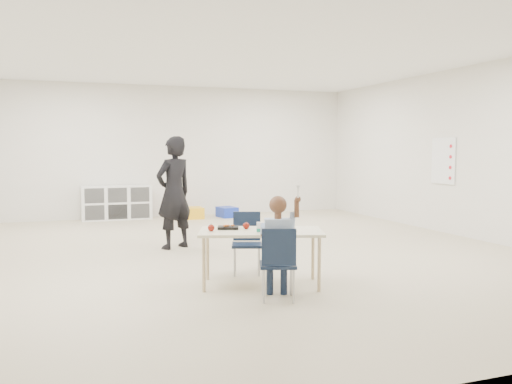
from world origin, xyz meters
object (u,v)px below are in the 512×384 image
object	(u,v)px
child	(278,242)
table	(261,258)
cubby_shelf	(117,203)
adult	(174,193)
chair_near	(278,263)

from	to	relation	value
child	table	bearing A→B (deg)	105.43
cubby_shelf	adult	world-z (taller)	adult
chair_near	child	bearing A→B (deg)	0.00
child	adult	xyz separation A→B (m)	(-0.41, 3.03, 0.26)
chair_near	adult	xyz separation A→B (m)	(-0.41, 3.03, 0.46)
child	cubby_shelf	bearing A→B (deg)	116.43
child	cubby_shelf	world-z (taller)	child
chair_near	cubby_shelf	size ratio (longest dim) A/B	0.51
child	adult	bearing A→B (deg)	116.46
table	cubby_shelf	size ratio (longest dim) A/B	1.02
table	chair_near	size ratio (longest dim) A/B	2.01
cubby_shelf	child	bearing A→B (deg)	-82.39
table	cubby_shelf	bearing A→B (deg)	117.43
cubby_shelf	table	bearing A→B (deg)	-81.39
table	chair_near	xyz separation A→B (m)	(-0.03, -0.56, 0.06)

